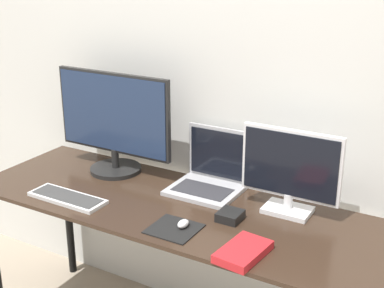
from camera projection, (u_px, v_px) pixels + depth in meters
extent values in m
cube|color=silver|center=(221.00, 75.00, 2.40)|extent=(7.00, 0.05, 2.50)
cube|color=#332319|center=(178.00, 207.00, 2.26)|extent=(1.89, 0.63, 0.02)
cylinder|color=black|center=(68.00, 214.00, 3.03)|extent=(0.04, 0.04, 0.74)
cylinder|color=black|center=(116.00, 169.00, 2.61)|extent=(0.25, 0.25, 0.02)
cylinder|color=black|center=(115.00, 158.00, 2.59)|extent=(0.04, 0.04, 0.09)
cube|color=black|center=(114.00, 113.00, 2.52)|extent=(0.62, 0.02, 0.39)
cube|color=#1E2D4C|center=(112.00, 114.00, 2.51)|extent=(0.60, 0.01, 0.36)
cube|color=silver|center=(288.00, 210.00, 2.20)|extent=(0.19, 0.13, 0.02)
cylinder|color=silver|center=(288.00, 201.00, 2.18)|extent=(0.04, 0.04, 0.06)
cube|color=silver|center=(291.00, 164.00, 2.13)|extent=(0.41, 0.02, 0.29)
cube|color=black|center=(290.00, 165.00, 2.12)|extent=(0.39, 0.01, 0.26)
cube|color=#ADADB2|center=(204.00, 190.00, 2.38)|extent=(0.30, 0.25, 0.02)
cube|color=#2D2D33|center=(202.00, 190.00, 2.36)|extent=(0.25, 0.14, 0.00)
cube|color=#ADADB2|center=(219.00, 153.00, 2.44)|extent=(0.30, 0.01, 0.25)
cube|color=black|center=(218.00, 154.00, 2.44)|extent=(0.27, 0.00, 0.22)
cube|color=silver|center=(67.00, 198.00, 2.31)|extent=(0.36, 0.13, 0.02)
cube|color=#383838|center=(67.00, 196.00, 2.31)|extent=(0.33, 0.10, 0.00)
cube|color=black|center=(174.00, 229.00, 2.06)|extent=(0.19, 0.18, 0.00)
ellipsoid|color=silver|center=(183.00, 224.00, 2.06)|extent=(0.04, 0.06, 0.03)
cube|color=red|center=(243.00, 252.00, 1.88)|extent=(0.15, 0.23, 0.03)
cube|color=white|center=(243.00, 252.00, 1.88)|extent=(0.15, 0.22, 0.03)
cube|color=black|center=(230.00, 216.00, 2.13)|extent=(0.09, 0.10, 0.04)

